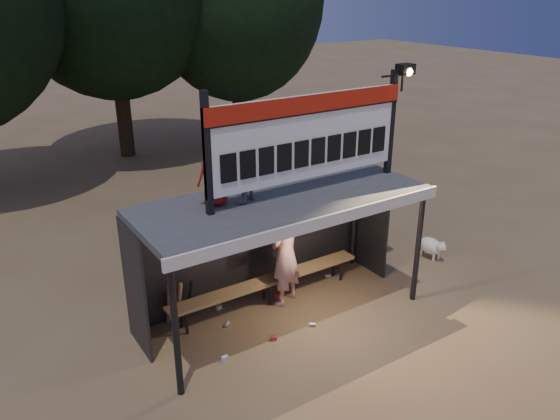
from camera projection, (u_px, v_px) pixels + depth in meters
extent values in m
plane|color=brown|center=(283.00, 315.00, 9.98)|extent=(80.00, 80.00, 0.00)
imported|color=silver|center=(285.00, 253.00, 10.01)|extent=(0.89, 0.76, 2.06)
imported|color=slate|center=(241.00, 173.00, 8.69)|extent=(0.60, 0.55, 0.99)
imported|color=maroon|center=(213.00, 173.00, 8.58)|extent=(0.54, 0.37, 1.07)
cube|color=#3A3B3D|center=(283.00, 200.00, 9.12)|extent=(5.00, 2.00, 0.12)
cube|color=silver|center=(320.00, 223.00, 8.34)|extent=(5.10, 0.06, 0.20)
cylinder|color=black|center=(176.00, 331.00, 7.65)|extent=(0.10, 0.10, 2.20)
cylinder|color=black|center=(418.00, 248.00, 10.07)|extent=(0.10, 0.10, 2.20)
cylinder|color=black|center=(132.00, 278.00, 9.04)|extent=(0.10, 0.10, 2.20)
cylinder|color=black|center=(354.00, 216.00, 11.47)|extent=(0.10, 0.10, 2.20)
cube|color=black|center=(254.00, 241.00, 10.33)|extent=(5.00, 0.04, 2.20)
cube|color=black|center=(135.00, 290.00, 8.68)|extent=(0.04, 1.00, 2.20)
cube|color=black|center=(371.00, 221.00, 11.21)|extent=(0.04, 1.00, 2.20)
cylinder|color=black|center=(253.00, 189.00, 9.93)|extent=(5.00, 0.06, 0.06)
cube|color=black|center=(207.00, 155.00, 8.05)|extent=(0.10, 0.10, 1.90)
cube|color=black|center=(391.00, 123.00, 9.92)|extent=(0.10, 0.10, 1.90)
cube|color=white|center=(308.00, 137.00, 8.98)|extent=(3.80, 0.08, 1.40)
cube|color=#B41C0C|center=(311.00, 104.00, 8.73)|extent=(3.80, 0.04, 0.28)
cube|color=black|center=(311.00, 113.00, 8.78)|extent=(3.80, 0.02, 0.03)
cube|color=black|center=(228.00, 168.00, 8.27)|extent=(0.27, 0.03, 0.45)
cube|color=black|center=(248.00, 164.00, 8.44)|extent=(0.27, 0.03, 0.45)
cube|color=black|center=(266.00, 161.00, 8.61)|extent=(0.27, 0.03, 0.45)
cube|color=black|center=(284.00, 157.00, 8.78)|extent=(0.27, 0.03, 0.45)
cube|color=black|center=(302.00, 154.00, 8.95)|extent=(0.27, 0.03, 0.45)
cube|color=black|center=(318.00, 151.00, 9.13)|extent=(0.27, 0.03, 0.45)
cube|color=black|center=(334.00, 148.00, 9.30)|extent=(0.27, 0.03, 0.45)
cube|color=black|center=(350.00, 145.00, 9.47)|extent=(0.27, 0.03, 0.45)
cube|color=black|center=(364.00, 142.00, 9.64)|extent=(0.27, 0.03, 0.45)
cube|color=black|center=(379.00, 139.00, 9.81)|extent=(0.27, 0.03, 0.45)
cylinder|color=black|center=(392.00, 76.00, 9.57)|extent=(0.50, 0.04, 0.04)
cylinder|color=black|center=(402.00, 83.00, 9.75)|extent=(0.04, 0.04, 0.30)
cube|color=black|center=(405.00, 69.00, 9.62)|extent=(0.30, 0.22, 0.18)
sphere|color=#FFD88C|center=(409.00, 72.00, 9.56)|extent=(0.14, 0.14, 0.14)
cube|color=olive|center=(267.00, 281.00, 10.23)|extent=(4.00, 0.35, 0.06)
cylinder|color=black|center=(187.00, 322.00, 9.37)|extent=(0.05, 0.05, 0.45)
cylinder|color=black|center=(181.00, 316.00, 9.55)|extent=(0.05, 0.05, 0.45)
cylinder|color=black|center=(270.00, 294.00, 10.22)|extent=(0.05, 0.05, 0.45)
cylinder|color=black|center=(264.00, 289.00, 10.41)|extent=(0.05, 0.05, 0.45)
cylinder|color=black|center=(341.00, 270.00, 11.08)|extent=(0.05, 0.05, 0.45)
cylinder|color=black|center=(334.00, 266.00, 11.27)|extent=(0.05, 0.05, 0.45)
cylinder|color=black|center=(122.00, 96.00, 18.59)|extent=(0.50, 0.50, 4.18)
cylinder|color=black|center=(239.00, 98.00, 19.96)|extent=(0.50, 0.50, 3.52)
ellipsoid|color=white|center=(431.00, 246.00, 12.02)|extent=(0.36, 0.58, 0.36)
sphere|color=white|center=(441.00, 247.00, 11.77)|extent=(0.22, 0.22, 0.22)
cone|color=beige|center=(445.00, 249.00, 11.70)|extent=(0.10, 0.10, 0.10)
cone|color=beige|center=(441.00, 244.00, 11.69)|extent=(0.06, 0.06, 0.07)
cone|color=silver|center=(444.00, 243.00, 11.74)|extent=(0.06, 0.06, 0.07)
cylinder|color=beige|center=(434.00, 257.00, 11.91)|extent=(0.05, 0.05, 0.18)
cylinder|color=white|center=(439.00, 255.00, 11.99)|extent=(0.05, 0.05, 0.18)
cylinder|color=beige|center=(421.00, 251.00, 12.19)|extent=(0.05, 0.05, 0.18)
cylinder|color=white|center=(426.00, 249.00, 12.27)|extent=(0.05, 0.05, 0.18)
cylinder|color=beige|center=(421.00, 238.00, 12.22)|extent=(0.04, 0.16, 0.14)
cylinder|color=#8E6542|center=(169.00, 305.00, 9.51)|extent=(0.07, 0.27, 0.84)
cylinder|color=#996C47|center=(179.00, 301.00, 9.61)|extent=(0.09, 0.30, 0.83)
cylinder|color=black|center=(190.00, 298.00, 9.72)|extent=(0.09, 0.33, 0.83)
cube|color=red|center=(277.00, 297.00, 10.50)|extent=(0.12, 0.12, 0.08)
cylinder|color=#B1B1B6|center=(312.00, 324.00, 9.65)|extent=(0.14, 0.12, 0.07)
cube|color=beige|center=(219.00, 307.00, 10.14)|extent=(0.11, 0.09, 0.08)
cylinder|color=#B41E23|center=(339.00, 267.00, 11.60)|extent=(0.10, 0.14, 0.07)
cube|color=#ACACB1|center=(225.00, 358.00, 8.76)|extent=(0.11, 0.08, 0.08)
cylinder|color=beige|center=(328.00, 276.00, 11.25)|extent=(0.14, 0.10, 0.07)
cube|color=#A31D1C|center=(274.00, 338.00, 9.26)|extent=(0.12, 0.10, 0.08)
cylinder|color=#BBBBC0|center=(227.00, 324.00, 9.65)|extent=(0.14, 0.12, 0.07)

